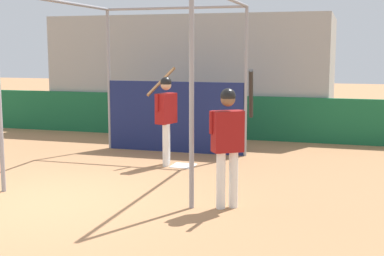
{
  "coord_description": "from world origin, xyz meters",
  "views": [
    {
      "loc": [
        4.32,
        -6.77,
        2.25
      ],
      "look_at": [
        1.79,
        1.7,
        0.95
      ],
      "focal_mm": 50.0,
      "sensor_mm": 36.0,
      "label": 1
    }
  ],
  "objects": [
    {
      "name": "player_batter",
      "position": [
        0.89,
        2.93,
        1.04
      ],
      "size": [
        0.59,
        0.95,
        1.9
      ],
      "rotation": [
        0.0,
        0.0,
        1.28
      ],
      "color": "white",
      "rests_on": "ground"
    },
    {
      "name": "outfield_wall",
      "position": [
        0.0,
        6.35,
        0.55
      ],
      "size": [
        24.0,
        0.12,
        1.1
      ],
      "color": "#196038",
      "rests_on": "ground"
    },
    {
      "name": "batting_cage",
      "position": [
        0.62,
        3.52,
        1.39
      ],
      "size": [
        3.21,
        4.02,
        3.16
      ],
      "color": "gray",
      "rests_on": "ground"
    },
    {
      "name": "player_waiting",
      "position": [
        2.68,
        0.48,
        1.03
      ],
      "size": [
        0.62,
        0.67,
        1.99
      ],
      "rotation": [
        0.0,
        0.0,
        0.59
      ],
      "color": "white",
      "rests_on": "ground"
    },
    {
      "name": "home_plate",
      "position": [
        1.25,
        2.92,
        0.01
      ],
      "size": [
        0.44,
        0.44,
        0.02
      ],
      "color": "white",
      "rests_on": "ground"
    },
    {
      "name": "bleacher_section",
      "position": [
        -0.0,
        8.41,
        1.58
      ],
      "size": [
        7.6,
        4.0,
        3.18
      ],
      "color": "#9E9E99",
      "rests_on": "ground"
    },
    {
      "name": "ground_plane",
      "position": [
        0.0,
        0.0,
        0.0
      ],
      "size": [
        60.0,
        60.0,
        0.0
      ],
      "primitive_type": "plane",
      "color": "#A8754C"
    }
  ]
}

